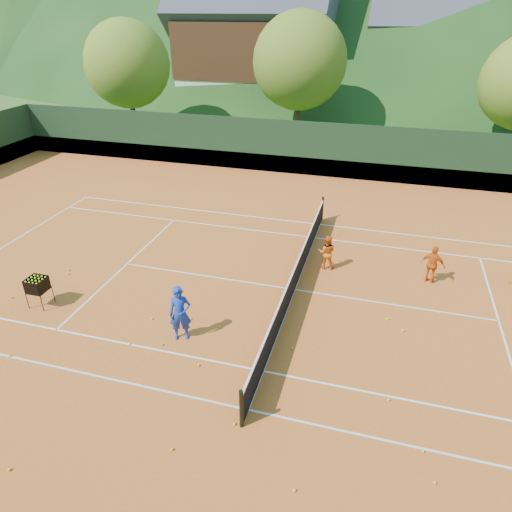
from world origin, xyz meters
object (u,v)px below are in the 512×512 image
(coach, at_px, (180,314))
(student_b, at_px, (433,265))
(student_a, at_px, (327,252))
(chalet_left, at_px, (255,42))
(ball_hopper, at_px, (37,285))
(chalet_mid, at_px, (441,51))
(tennis_net, at_px, (295,277))

(coach, distance_m, student_b, 8.78)
(student_a, distance_m, chalet_left, 30.63)
(ball_hopper, xyz_separation_m, chalet_mid, (13.67, 37.13, 4.22))
(coach, xyz_separation_m, ball_hopper, (-5.04, 0.28, -0.11))
(student_a, bearing_deg, student_b, 176.43)
(coach, relative_size, student_a, 1.33)
(coach, height_order, chalet_left, chalet_left)
(tennis_net, height_order, ball_hopper, tennis_net)
(student_b, xyz_separation_m, chalet_left, (-14.44, 28.21, 4.93))
(student_b, relative_size, chalet_mid, 0.11)
(coach, distance_m, chalet_mid, 38.61)
(student_b, bearing_deg, ball_hopper, 39.01)
(student_a, distance_m, tennis_net, 1.95)
(coach, distance_m, chalet_left, 34.55)
(tennis_net, bearing_deg, chalet_mid, 79.99)
(ball_hopper, height_order, chalet_left, chalet_left)
(coach, relative_size, chalet_mid, 0.14)
(ball_hopper, distance_m, chalet_left, 33.57)
(coach, distance_m, ball_hopper, 5.05)
(student_a, relative_size, chalet_mid, 0.10)
(coach, height_order, ball_hopper, coach)
(coach, xyz_separation_m, student_a, (3.43, 5.19, -0.21))
(chalet_left, distance_m, chalet_mid, 16.51)
(chalet_mid, bearing_deg, student_a, -99.17)
(tennis_net, distance_m, ball_hopper, 8.29)
(coach, bearing_deg, chalet_left, 78.61)
(coach, bearing_deg, tennis_net, 28.58)
(student_b, relative_size, ball_hopper, 1.39)
(student_a, height_order, student_b, student_b)
(coach, relative_size, chalet_left, 0.12)
(student_a, distance_m, student_b, 3.64)
(student_a, relative_size, tennis_net, 0.11)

